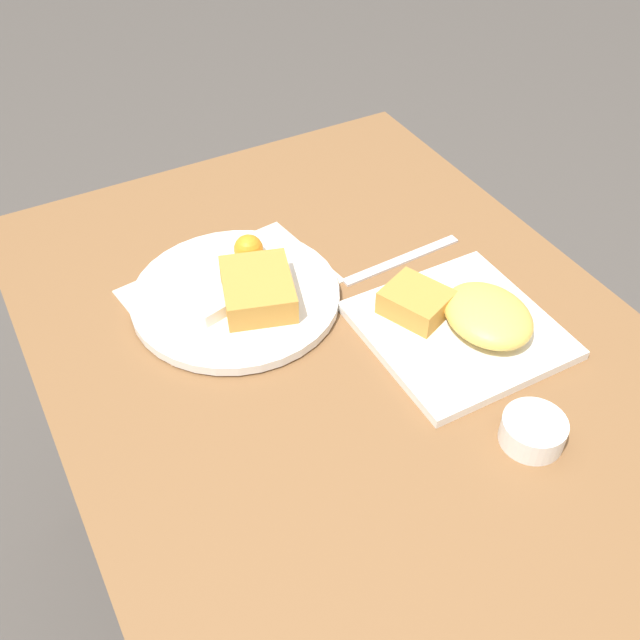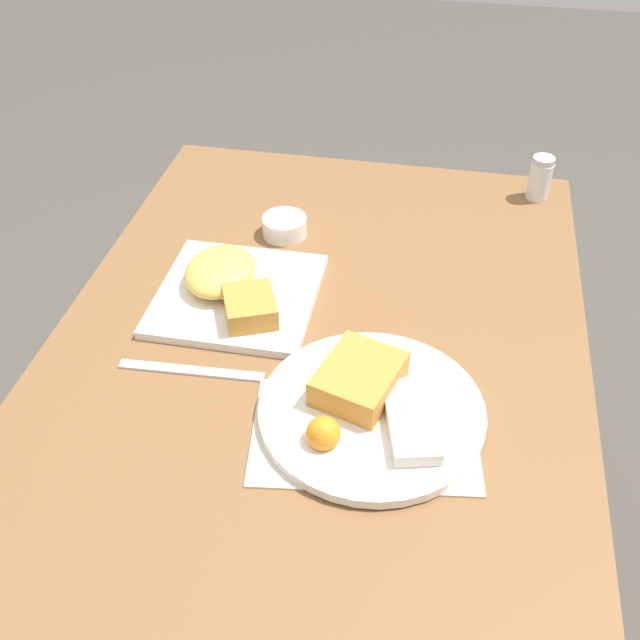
{
  "view_description": "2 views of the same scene",
  "coord_description": "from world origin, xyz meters",
  "px_view_note": "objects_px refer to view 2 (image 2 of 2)",
  "views": [
    {
      "loc": [
        -0.61,
        0.38,
        1.46
      ],
      "look_at": [
        0.03,
        0.03,
        0.78
      ],
      "focal_mm": 42.0,
      "sensor_mm": 36.0,
      "label": 1
    },
    {
      "loc": [
        0.82,
        0.16,
        1.47
      ],
      "look_at": [
        0.02,
        0.0,
        0.78
      ],
      "focal_mm": 42.0,
      "sensor_mm": 36.0,
      "label": 2
    }
  ],
  "objects_px": {
    "sauce_ramekin": "(284,226)",
    "salt_shaker": "(539,180)",
    "plate_square_near": "(232,287)",
    "butter_knife": "(191,371)",
    "plate_oval_far": "(370,405)"
  },
  "relations": [
    {
      "from": "butter_knife",
      "to": "sauce_ramekin",
      "type": "bearing_deg",
      "value": 78.84
    },
    {
      "from": "sauce_ramekin",
      "to": "salt_shaker",
      "type": "height_order",
      "value": "salt_shaker"
    },
    {
      "from": "plate_square_near",
      "to": "plate_oval_far",
      "type": "xyz_separation_m",
      "value": [
        0.2,
        0.24,
        -0.0
      ]
    },
    {
      "from": "plate_oval_far",
      "to": "sauce_ramekin",
      "type": "height_order",
      "value": "plate_oval_far"
    },
    {
      "from": "plate_oval_far",
      "to": "butter_knife",
      "type": "relative_size",
      "value": 1.43
    },
    {
      "from": "plate_square_near",
      "to": "plate_oval_far",
      "type": "height_order",
      "value": "plate_square_near"
    },
    {
      "from": "salt_shaker",
      "to": "butter_knife",
      "type": "height_order",
      "value": "salt_shaker"
    },
    {
      "from": "plate_square_near",
      "to": "sauce_ramekin",
      "type": "bearing_deg",
      "value": 168.25
    },
    {
      "from": "plate_oval_far",
      "to": "salt_shaker",
      "type": "bearing_deg",
      "value": 159.03
    },
    {
      "from": "butter_knife",
      "to": "plate_oval_far",
      "type": "bearing_deg",
      "value": -10.47
    },
    {
      "from": "plate_oval_far",
      "to": "salt_shaker",
      "type": "distance_m",
      "value": 0.65
    },
    {
      "from": "plate_square_near",
      "to": "butter_knife",
      "type": "distance_m",
      "value": 0.17
    },
    {
      "from": "sauce_ramekin",
      "to": "butter_knife",
      "type": "xyz_separation_m",
      "value": [
        0.36,
        -0.05,
        -0.02
      ]
    },
    {
      "from": "plate_square_near",
      "to": "butter_knife",
      "type": "xyz_separation_m",
      "value": [
        0.17,
        -0.01,
        -0.02
      ]
    },
    {
      "from": "sauce_ramekin",
      "to": "salt_shaker",
      "type": "xyz_separation_m",
      "value": [
        -0.21,
        0.44,
        0.02
      ]
    }
  ]
}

